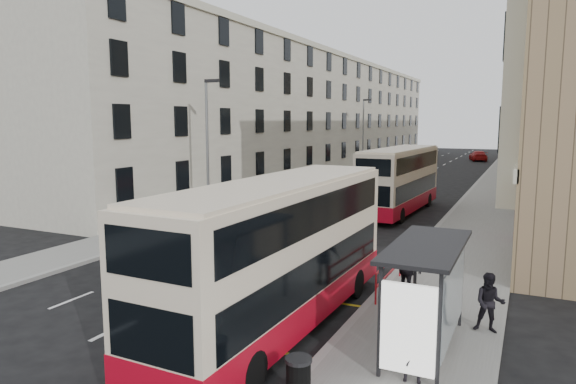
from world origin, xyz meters
The scene contains 21 objects.
ground centered at (0.00, 0.00, 0.00)m, with size 200.00×200.00×0.00m, color black.
pavement_right centered at (8.00, 30.00, 0.07)m, with size 4.00×120.00×0.15m, color slate.
pavement_left centered at (-7.50, 30.00, 0.07)m, with size 3.00×120.00×0.15m, color slate.
kerb_right centered at (6.00, 30.00, 0.07)m, with size 0.25×120.00×0.15m, color gray.
kerb_left centered at (-6.00, 30.00, 0.07)m, with size 0.25×120.00×0.15m, color gray.
road_markings centered at (0.00, 45.00, 0.01)m, with size 10.00×110.00×0.01m, color silver, non-canonical shape.
terrace_left centered at (-13.43, 45.50, 6.52)m, with size 9.18×79.00×13.25m.
bus_shelter centered at (8.34, -0.39, 2.14)m, with size 1.65×4.25×2.70m.
guard_railing centered at (6.25, 5.75, 0.86)m, with size 0.06×6.56×1.01m.
street_lamp_near centered at (-6.35, 12.00, 4.64)m, with size 0.93×0.18×8.00m.
street_lamp_far centered at (-6.35, 42.00, 4.64)m, with size 0.93×0.18×8.00m.
double_decker_front centered at (4.19, -0.10, 2.15)m, with size 2.67×10.66×4.23m.
double_decker_rear centered at (2.96, 19.53, 2.10)m, with size 2.93×10.47×4.13m.
litter_bin centered at (6.35, -3.61, 0.63)m, with size 0.56×0.56×0.93m.
pedestrian_near centered at (8.28, -1.83, 0.96)m, with size 0.59×0.39×1.61m, color black.
pedestrian_mid centered at (9.60, 1.77, 0.97)m, with size 0.80×0.62×1.64m, color black.
pedestrian_far centered at (6.97, 3.61, 1.10)m, with size 1.12×0.47×1.91m, color black.
white_van centered at (-2.53, 37.41, 0.67)m, with size 2.22×4.81×1.34m, color silver.
car_silver centered at (-4.22, 57.86, 0.67)m, with size 1.58×3.92×1.34m, color #A5A7AD.
car_dark centered at (-3.91, 64.61, 0.74)m, with size 1.57×4.49×1.48m, color black.
car_red centered at (3.46, 66.62, 0.73)m, with size 2.05×5.05×1.46m, color #A41212.
Camera 1 is at (10.37, -12.59, 5.86)m, focal length 32.00 mm.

